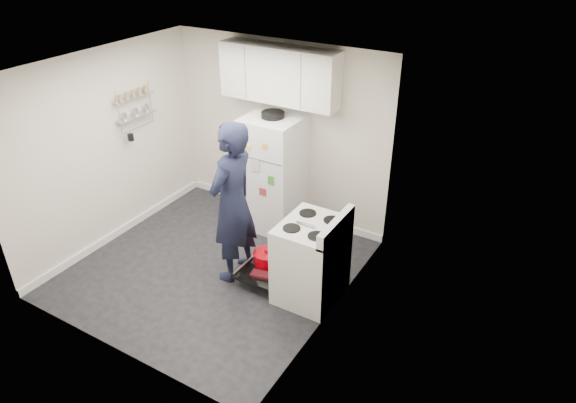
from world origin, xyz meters
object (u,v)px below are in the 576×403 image
Objects in this scene: electric_range at (310,261)px; refrigerator at (274,173)px; open_oven_door at (267,263)px; person at (232,203)px.

refrigerator is at bearing 136.40° from electric_range.
refrigerator is (-1.15, 1.10, 0.34)m from electric_range.
open_oven_door is (-0.61, 0.03, -0.27)m from electric_range.
open_oven_door is at bearing 176.79° from electric_range.
electric_range is 1.63m from refrigerator.
person is (-0.36, -0.13, 0.78)m from open_oven_door.
person is at bearing -174.27° from electric_range.
refrigerator is at bearing 117.24° from open_oven_door.
open_oven_door is at bearing -62.76° from refrigerator.
refrigerator is 1.22m from person.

